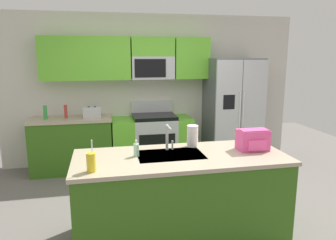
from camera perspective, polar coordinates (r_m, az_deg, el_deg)
ground_plane at (r=4.08m, az=2.34°, el=-16.29°), size 9.00×9.00×0.00m
kitchen_wall_unit at (r=5.65m, az=-4.15°, el=7.14°), size 5.20×0.43×2.60m
back_counter at (r=5.52m, az=-16.78°, el=-4.22°), size 1.31×0.63×0.90m
range_oven at (r=5.56m, az=-2.85°, el=-3.70°), size 1.36×0.61×1.10m
refrigerator at (r=5.78m, az=11.44°, el=1.57°), size 0.90×0.76×1.85m
island_counter at (r=3.44m, az=2.24°, el=-13.43°), size 2.17×0.89×0.90m
toaster at (r=5.33m, az=-13.42°, el=1.36°), size 0.28×0.16×0.18m
pepper_mill at (r=5.40m, az=-17.83°, el=1.44°), size 0.05×0.05×0.22m
bottle_green at (r=5.42m, az=-21.10°, el=1.29°), size 0.06×0.06×0.22m
sink_faucet at (r=3.39m, az=0.01°, el=-2.76°), size 0.08×0.21×0.28m
drink_cup_yellow at (r=2.89m, az=-13.57°, el=-7.34°), size 0.08×0.08×0.29m
soap_dispenser at (r=3.24m, az=-5.69°, el=-5.31°), size 0.06×0.06×0.17m
paper_towel_roll at (r=3.57m, az=4.40°, el=-2.86°), size 0.12×0.12×0.24m
backpack at (r=3.54m, az=14.96°, el=-3.38°), size 0.32×0.22×0.23m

